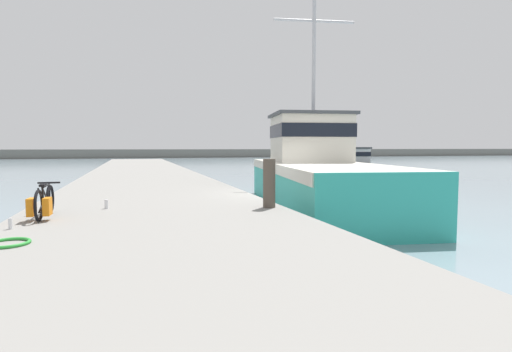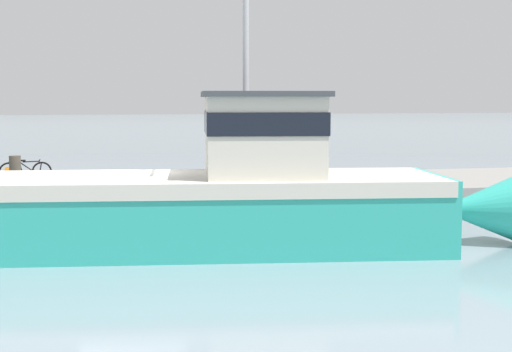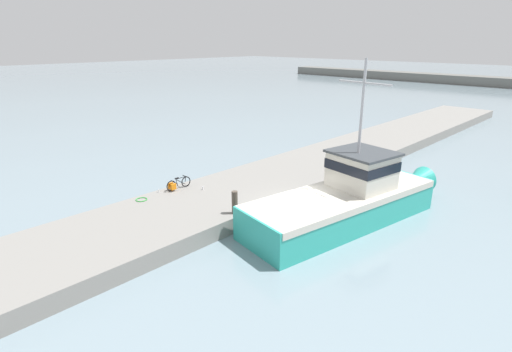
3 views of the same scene
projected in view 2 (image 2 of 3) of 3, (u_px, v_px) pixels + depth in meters
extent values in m
plane|color=gray|center=(128.00, 239.00, 19.26)|extent=(320.00, 320.00, 0.00)
cube|color=gray|center=(114.00, 201.00, 23.34)|extent=(5.91, 80.00, 0.83)
cube|color=teal|center=(203.00, 212.00, 17.93)|extent=(5.28, 11.38, 1.69)
cone|color=teal|center=(477.00, 209.00, 18.47)|extent=(1.92, 2.21, 1.60)
cube|color=beige|center=(203.00, 183.00, 17.86)|extent=(5.31, 11.17, 0.34)
cube|color=beige|center=(263.00, 136.00, 17.88)|extent=(3.17, 3.00, 1.79)
cube|color=black|center=(263.00, 123.00, 17.85)|extent=(3.23, 3.06, 0.50)
cube|color=#3D4247|center=(263.00, 94.00, 17.78)|extent=(3.42, 3.24, 0.12)
torus|color=black|center=(9.00, 172.00, 24.69)|extent=(0.07, 0.62, 0.62)
torus|color=black|center=(42.00, 171.00, 24.92)|extent=(0.07, 0.62, 0.62)
cylinder|color=black|center=(14.00, 174.00, 24.74)|extent=(0.04, 0.34, 0.17)
cylinder|color=black|center=(21.00, 169.00, 24.77)|extent=(0.04, 0.14, 0.47)
cylinder|color=black|center=(16.00, 167.00, 24.72)|extent=(0.05, 0.45, 0.36)
cylinder|color=black|center=(30.00, 169.00, 24.83)|extent=(0.05, 0.64, 0.48)
cylinder|color=black|center=(31.00, 162.00, 24.82)|extent=(0.05, 0.52, 0.05)
cylinder|color=black|center=(41.00, 167.00, 24.90)|extent=(0.04, 0.10, 0.32)
cylinder|color=black|center=(40.00, 160.00, 24.88)|extent=(0.44, 0.05, 0.04)
cube|color=black|center=(22.00, 161.00, 24.75)|extent=(0.10, 0.24, 0.05)
cube|color=orange|center=(11.00, 173.00, 24.84)|extent=(0.13, 0.32, 0.34)
cube|color=orange|center=(10.00, 173.00, 24.57)|extent=(0.13, 0.32, 0.34)
cylinder|color=#51473D|center=(15.00, 178.00, 20.10)|extent=(0.30, 0.30, 1.16)
cylinder|color=silver|center=(54.00, 181.00, 23.96)|extent=(0.08, 0.08, 0.21)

